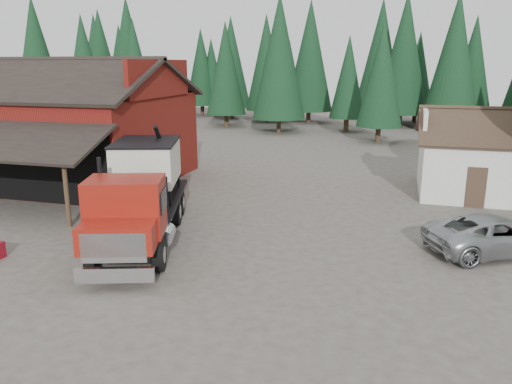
# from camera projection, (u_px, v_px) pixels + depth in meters

# --- Properties ---
(ground) EXTENTS (120.00, 120.00, 0.00)m
(ground) POSITION_uv_depth(u_px,v_px,m) (167.00, 258.00, 17.99)
(ground) COLOR #4C433B
(ground) RESTS_ON ground
(red_barn) EXTENTS (12.80, 13.63, 7.18)m
(red_barn) POSITION_uv_depth(u_px,v_px,m) (69.00, 135.00, 29.46)
(red_barn) COLOR maroon
(red_barn) RESTS_ON ground
(farmhouse) EXTENTS (8.60, 6.42, 4.65)m
(farmhouse) POSITION_uv_depth(u_px,v_px,m) (500.00, 164.00, 26.21)
(farmhouse) COLOR silver
(farmhouse) RESTS_ON ground
(conifer_backdrop) EXTENTS (76.00, 16.00, 16.00)m
(conifer_backdrop) POSITION_uv_depth(u_px,v_px,m) (329.00, 125.00, 57.08)
(conifer_backdrop) COLOR black
(conifer_backdrop) RESTS_ON ground
(near_pine_a) EXTENTS (4.40, 4.40, 11.40)m
(near_pine_a) POSITION_uv_depth(u_px,v_px,m) (84.00, 68.00, 48.31)
(near_pine_a) COLOR #382619
(near_pine_a) RESTS_ON ground
(near_pine_b) EXTENTS (3.96, 3.96, 10.40)m
(near_pine_b) POSITION_uv_depth(u_px,v_px,m) (382.00, 74.00, 42.84)
(near_pine_b) COLOR #382619
(near_pine_b) RESTS_ON ground
(near_pine_d) EXTENTS (5.28, 5.28, 13.40)m
(near_pine_d) POSITION_uv_depth(u_px,v_px,m) (279.00, 57.00, 48.85)
(near_pine_d) COLOR #382619
(near_pine_d) RESTS_ON ground
(feed_truck) EXTENTS (5.38, 9.83, 4.30)m
(feed_truck) POSITION_uv_depth(u_px,v_px,m) (141.00, 190.00, 19.38)
(feed_truck) COLOR black
(feed_truck) RESTS_ON ground
(silver_car) EXTENTS (5.73, 4.50, 1.45)m
(silver_car) POSITION_uv_depth(u_px,v_px,m) (498.00, 235.00, 18.23)
(silver_car) COLOR #A1A5A9
(silver_car) RESTS_ON ground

